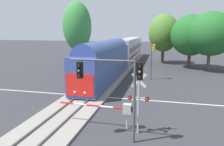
{
  "coord_description": "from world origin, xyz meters",
  "views": [
    {
      "loc": [
        7.38,
        -20.15,
        6.74
      ],
      "look_at": [
        1.96,
        2.72,
        2.0
      ],
      "focal_mm": 34.11,
      "sensor_mm": 36.0,
      "label": 1
    }
  ],
  "objects_px": {
    "commuter_train": "(120,53)",
    "traffic_signal_near_right": "(115,79)",
    "crossing_signal_mast": "(139,96)",
    "traffic_signal_far_side": "(153,55)",
    "maple_right_background": "(211,34)",
    "crossing_gate_far": "(73,70)",
    "elm_centre_background": "(164,33)",
    "crossing_gate_near": "(119,109)",
    "oak_far_right": "(191,35)",
    "oak_behind_train": "(77,26)"
  },
  "relations": [
    {
      "from": "crossing_signal_mast",
      "to": "elm_centre_background",
      "type": "relative_size",
      "value": 0.42
    },
    {
      "from": "traffic_signal_near_right",
      "to": "oak_behind_train",
      "type": "bearing_deg",
      "value": 116.67
    },
    {
      "from": "oak_behind_train",
      "to": "elm_centre_background",
      "type": "distance_m",
      "value": 17.33
    },
    {
      "from": "traffic_signal_far_side",
      "to": "oak_behind_train",
      "type": "xyz_separation_m",
      "value": [
        -14.18,
        8.23,
        3.96
      ]
    },
    {
      "from": "traffic_signal_far_side",
      "to": "maple_right_background",
      "type": "relative_size",
      "value": 0.53
    },
    {
      "from": "crossing_gate_far",
      "to": "traffic_signal_near_right",
      "type": "height_order",
      "value": "traffic_signal_near_right"
    },
    {
      "from": "commuter_train",
      "to": "traffic_signal_near_right",
      "type": "xyz_separation_m",
      "value": [
        4.77,
        -25.47,
        1.16
      ]
    },
    {
      "from": "crossing_gate_far",
      "to": "crossing_signal_mast",
      "type": "bearing_deg",
      "value": -52.2
    },
    {
      "from": "crossing_gate_near",
      "to": "oak_behind_train",
      "type": "xyz_separation_m",
      "value": [
        -12.73,
        23.82,
        6.06
      ]
    },
    {
      "from": "crossing_signal_mast",
      "to": "traffic_signal_far_side",
      "type": "height_order",
      "value": "traffic_signal_far_side"
    },
    {
      "from": "commuter_train",
      "to": "traffic_signal_far_side",
      "type": "bearing_deg",
      "value": -53.04
    },
    {
      "from": "traffic_signal_near_right",
      "to": "oak_far_right",
      "type": "height_order",
      "value": "oak_far_right"
    },
    {
      "from": "commuter_train",
      "to": "traffic_signal_far_side",
      "type": "relative_size",
      "value": 8.02
    },
    {
      "from": "traffic_signal_near_right",
      "to": "maple_right_background",
      "type": "height_order",
      "value": "maple_right_background"
    },
    {
      "from": "crossing_gate_near",
      "to": "traffic_signal_near_right",
      "type": "relative_size",
      "value": 1.04
    },
    {
      "from": "elm_centre_background",
      "to": "commuter_train",
      "type": "bearing_deg",
      "value": -134.26
    },
    {
      "from": "crossing_signal_mast",
      "to": "oak_behind_train",
      "type": "height_order",
      "value": "oak_behind_train"
    },
    {
      "from": "crossing_gate_near",
      "to": "maple_right_background",
      "type": "height_order",
      "value": "maple_right_background"
    },
    {
      "from": "traffic_signal_far_side",
      "to": "maple_right_background",
      "type": "bearing_deg",
      "value": 44.8
    },
    {
      "from": "crossing_signal_mast",
      "to": "traffic_signal_near_right",
      "type": "bearing_deg",
      "value": -134.45
    },
    {
      "from": "crossing_gate_near",
      "to": "oak_far_right",
      "type": "height_order",
      "value": "oak_far_right"
    },
    {
      "from": "crossing_gate_near",
      "to": "traffic_signal_far_side",
      "type": "relative_size",
      "value": 1.05
    },
    {
      "from": "maple_right_background",
      "to": "oak_far_right",
      "type": "height_order",
      "value": "maple_right_background"
    },
    {
      "from": "crossing_gate_far",
      "to": "oak_far_right",
      "type": "height_order",
      "value": "oak_far_right"
    },
    {
      "from": "traffic_signal_far_side",
      "to": "traffic_signal_near_right",
      "type": "distance_m",
      "value": 17.41
    },
    {
      "from": "maple_right_background",
      "to": "oak_far_right",
      "type": "distance_m",
      "value": 3.58
    },
    {
      "from": "traffic_signal_far_side",
      "to": "oak_far_right",
      "type": "bearing_deg",
      "value": 61.23
    },
    {
      "from": "traffic_signal_near_right",
      "to": "oak_behind_train",
      "type": "xyz_separation_m",
      "value": [
        -12.85,
        25.59,
        3.5
      ]
    },
    {
      "from": "commuter_train",
      "to": "crossing_gate_far",
      "type": "relative_size",
      "value": 6.6
    },
    {
      "from": "crossing_signal_mast",
      "to": "elm_centre_background",
      "type": "distance_m",
      "value": 32.1
    },
    {
      "from": "crossing_gate_far",
      "to": "commuter_train",
      "type": "bearing_deg",
      "value": 67.36
    },
    {
      "from": "crossing_gate_near",
      "to": "elm_centre_background",
      "type": "bearing_deg",
      "value": 84.85
    },
    {
      "from": "maple_right_background",
      "to": "elm_centre_background",
      "type": "xyz_separation_m",
      "value": [
        -7.49,
        6.98,
        0.04
      ]
    },
    {
      "from": "traffic_signal_far_side",
      "to": "maple_right_background",
      "type": "height_order",
      "value": "maple_right_background"
    },
    {
      "from": "crossing_gate_far",
      "to": "oak_behind_train",
      "type": "height_order",
      "value": "oak_behind_train"
    },
    {
      "from": "crossing_gate_far",
      "to": "oak_behind_train",
      "type": "relative_size",
      "value": 0.53
    },
    {
      "from": "crossing_gate_near",
      "to": "oak_behind_train",
      "type": "height_order",
      "value": "oak_behind_train"
    },
    {
      "from": "crossing_gate_far",
      "to": "crossing_gate_near",
      "type": "bearing_deg",
      "value": -55.01
    },
    {
      "from": "crossing_gate_far",
      "to": "traffic_signal_near_right",
      "type": "distance_m",
      "value": 17.61
    },
    {
      "from": "traffic_signal_far_side",
      "to": "oak_behind_train",
      "type": "distance_m",
      "value": 16.87
    },
    {
      "from": "oak_behind_train",
      "to": "oak_far_right",
      "type": "bearing_deg",
      "value": 7.7
    },
    {
      "from": "crossing_gate_far",
      "to": "oak_far_right",
      "type": "distance_m",
      "value": 21.86
    },
    {
      "from": "crossing_gate_near",
      "to": "crossing_signal_mast",
      "type": "xyz_separation_m",
      "value": [
        1.38,
        -0.5,
        1.16
      ]
    },
    {
      "from": "commuter_train",
      "to": "crossing_gate_far",
      "type": "xyz_separation_m",
      "value": [
        -4.46,
        -10.69,
        -1.36
      ]
    },
    {
      "from": "crossing_gate_near",
      "to": "elm_centre_background",
      "type": "relative_size",
      "value": 0.55
    },
    {
      "from": "crossing_signal_mast",
      "to": "maple_right_background",
      "type": "xyz_separation_m",
      "value": [
        8.94,
        24.88,
        3.6
      ]
    },
    {
      "from": "elm_centre_background",
      "to": "traffic_signal_far_side",
      "type": "bearing_deg",
      "value": -94.96
    },
    {
      "from": "commuter_train",
      "to": "traffic_signal_near_right",
      "type": "bearing_deg",
      "value": -79.38
    },
    {
      "from": "traffic_signal_far_side",
      "to": "crossing_gate_near",
      "type": "bearing_deg",
      "value": -95.34
    },
    {
      "from": "crossing_gate_near",
      "to": "crossing_gate_far",
      "type": "relative_size",
      "value": 0.87
    }
  ]
}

